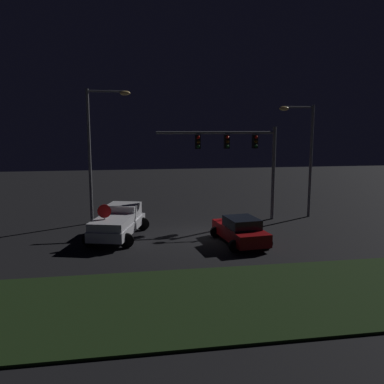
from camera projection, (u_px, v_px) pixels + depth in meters
name	position (u px, v px, depth m)	size (l,w,h in m)	color
ground_plane	(200.00, 234.00, 24.81)	(80.00, 80.00, 0.00)	black
grass_median	(247.00, 297.00, 15.40)	(21.44, 6.65, 0.10)	black
pickup_truck	(119.00, 220.00, 23.99)	(3.85, 5.74, 1.80)	silver
car_sedan	(240.00, 230.00, 22.69)	(2.81, 4.58, 1.51)	maroon
traffic_signal_gantry	(240.00, 150.00, 27.77)	(8.32, 0.56, 6.50)	slate
street_lamp_left	(98.00, 141.00, 26.83)	(2.88, 0.44, 8.93)	slate
street_lamp_right	(304.00, 147.00, 28.83)	(2.60, 0.44, 8.00)	slate
stop_sign	(105.00, 216.00, 22.52)	(0.76, 0.08, 2.23)	slate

